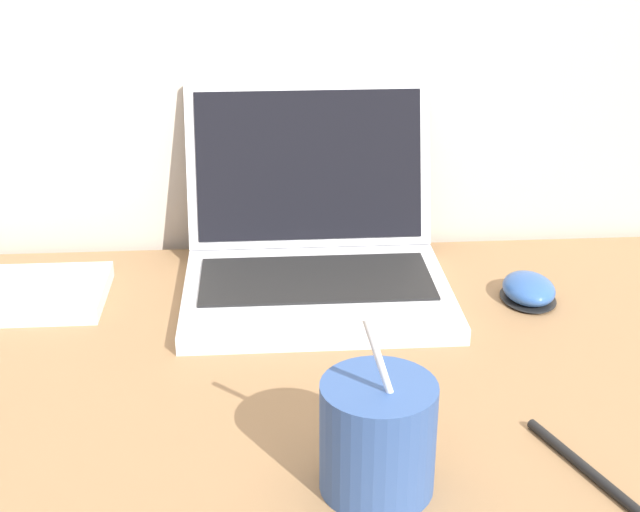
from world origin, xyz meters
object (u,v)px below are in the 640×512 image
Objects in this scene: drink_cup at (378,435)px; pen at (582,465)px; laptop at (314,247)px; computer_mouse at (529,290)px.

pen is at bearing 2.95° from drink_cup.
laptop is 2.36× the size of pen.
computer_mouse is (0.23, 0.34, -0.04)m from drink_cup.
laptop is 0.26m from computer_mouse.
drink_cup is at bearing -177.05° from pen.
pen is (-0.05, -0.33, -0.01)m from computer_mouse.
drink_cup is 0.41m from computer_mouse.
drink_cup is (0.03, -0.40, 0.00)m from laptop.
drink_cup is 1.28× the size of pen.
computer_mouse is at bearing 81.73° from pen.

